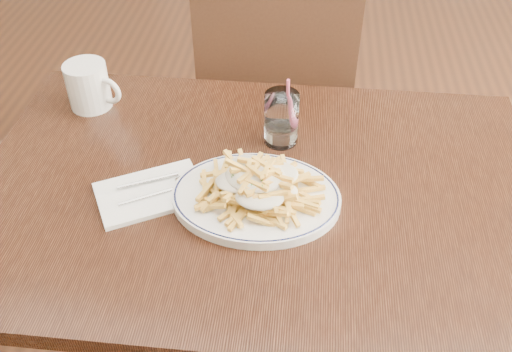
# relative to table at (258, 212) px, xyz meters

# --- Properties ---
(table) EXTENTS (1.20, 0.80, 0.75)m
(table) POSITION_rel_table_xyz_m (0.00, 0.00, 0.00)
(table) COLOR black
(table) RESTS_ON ground
(chair_far) EXTENTS (0.48, 0.48, 1.01)m
(chair_far) POSITION_rel_table_xyz_m (-0.01, 0.69, -0.10)
(chair_far) COLOR black
(chair_far) RESTS_ON ground
(fries_plate) EXTENTS (0.40, 0.36, 0.02)m
(fries_plate) POSITION_rel_table_xyz_m (0.00, -0.05, 0.09)
(fries_plate) COLOR white
(fries_plate) RESTS_ON table
(loaded_fries) EXTENTS (0.27, 0.24, 0.07)m
(loaded_fries) POSITION_rel_table_xyz_m (0.00, -0.05, 0.14)
(loaded_fries) COLOR gold
(loaded_fries) RESTS_ON fries_plate
(napkin) EXTENTS (0.25, 0.22, 0.01)m
(napkin) POSITION_rel_table_xyz_m (-0.22, -0.05, 0.08)
(napkin) COLOR white
(napkin) RESTS_ON table
(cutlery) EXTENTS (0.17, 0.14, 0.01)m
(cutlery) POSITION_rel_table_xyz_m (-0.22, -0.05, 0.09)
(cutlery) COLOR silver
(cutlery) RESTS_ON napkin
(water_glass) EXTENTS (0.08, 0.08, 0.17)m
(water_glass) POSITION_rel_table_xyz_m (0.04, 0.16, 0.13)
(water_glass) COLOR white
(water_glass) RESTS_ON table
(coffee_mug) EXTENTS (0.14, 0.10, 0.11)m
(coffee_mug) POSITION_rel_table_xyz_m (-0.44, 0.25, 0.14)
(coffee_mug) COLOR white
(coffee_mug) RESTS_ON table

